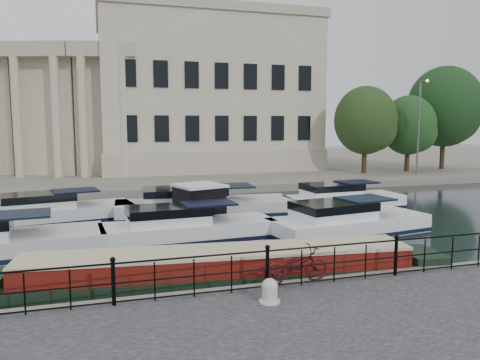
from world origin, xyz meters
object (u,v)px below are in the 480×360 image
at_px(bicycle, 295,266).
at_px(mooring_bollard, 270,291).
at_px(harbour_hut, 199,208).
at_px(narrowboat, 221,276).

bearing_deg(bicycle, mooring_bollard, 128.18).
distance_m(bicycle, harbour_hut, 10.11).
bearing_deg(bicycle, harbour_hut, -1.09).
bearing_deg(bicycle, narrowboat, 39.53).
bearing_deg(harbour_hut, bicycle, -104.75).
relative_size(bicycle, mooring_bollard, 3.27).
bearing_deg(mooring_bollard, narrowboat, 101.20).
bearing_deg(harbour_hut, mooring_bollard, -110.96).
xyz_separation_m(narrowboat, harbour_hut, (1.07, 8.34, 0.59)).
xyz_separation_m(mooring_bollard, narrowboat, (-0.56, 2.81, -0.47)).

